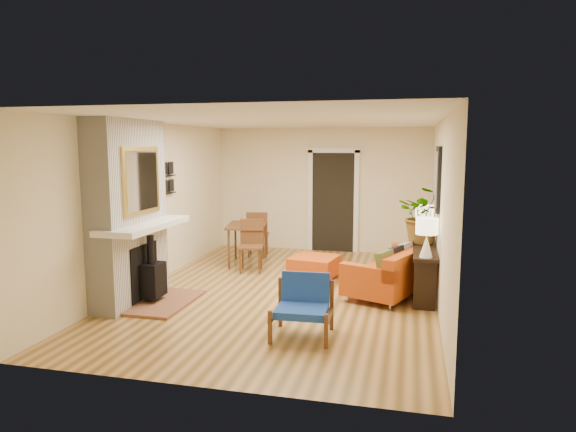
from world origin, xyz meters
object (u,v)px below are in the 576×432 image
(blue_chair, at_px, (303,302))
(houseplant, at_px, (425,215))
(sofa, at_px, (399,270))
(console_table, at_px, (424,256))
(ottoman, at_px, (314,266))
(lamp_near, at_px, (427,233))
(dining_table, at_px, (251,232))
(lamp_far, at_px, (424,217))

(blue_chair, xyz_separation_m, houseplant, (1.42, 2.37, 0.78))
(sofa, distance_m, console_table, 0.43)
(ottoman, height_order, lamp_near, lamp_near)
(houseplant, bearing_deg, dining_table, 162.49)
(ottoman, relative_size, lamp_far, 1.58)
(console_table, relative_size, lamp_far, 3.43)
(lamp_near, relative_size, houseplant, 0.61)
(lamp_far, distance_m, houseplant, 0.49)
(ottoman, relative_size, lamp_near, 1.58)
(houseplant, bearing_deg, sofa, -141.66)
(sofa, relative_size, houseplant, 2.42)
(console_table, bearing_deg, blue_chair, -124.24)
(console_table, xyz_separation_m, houseplant, (-0.01, 0.27, 0.59))
(lamp_far, bearing_deg, sofa, -115.51)
(lamp_far, bearing_deg, ottoman, -171.30)
(lamp_near, bearing_deg, blue_chair, -137.23)
(lamp_near, distance_m, houseplant, 1.05)
(blue_chair, bearing_deg, dining_table, 117.26)
(console_table, distance_m, lamp_near, 0.92)
(blue_chair, bearing_deg, lamp_far, 63.39)
(blue_chair, bearing_deg, sofa, 63.00)
(blue_chair, height_order, lamp_far, lamp_far)
(dining_table, bearing_deg, console_table, -21.80)
(sofa, xyz_separation_m, houseplant, (0.35, 0.28, 0.83))
(dining_table, distance_m, console_table, 3.40)
(sofa, height_order, houseplant, houseplant)
(ottoman, relative_size, blue_chair, 1.19)
(dining_table, height_order, console_table, dining_table)
(ottoman, height_order, houseplant, houseplant)
(console_table, bearing_deg, sofa, -178.42)
(dining_table, bearing_deg, blue_chair, -62.74)
(ottoman, distance_m, console_table, 1.88)
(lamp_far, bearing_deg, lamp_near, -90.00)
(dining_table, xyz_separation_m, lamp_far, (3.16, -0.51, 0.46))
(sofa, bearing_deg, houseplant, 38.34)
(sofa, bearing_deg, lamp_far, 64.49)
(sofa, height_order, dining_table, dining_table)
(dining_table, distance_m, houseplant, 3.35)
(ottoman, bearing_deg, lamp_near, -35.20)
(sofa, relative_size, console_table, 1.16)
(lamp_near, bearing_deg, houseplant, 90.55)
(lamp_far, relative_size, houseplant, 0.61)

